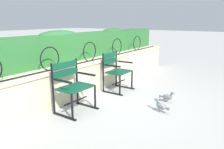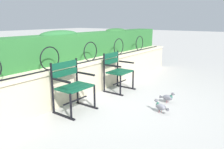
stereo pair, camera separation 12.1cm
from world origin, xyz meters
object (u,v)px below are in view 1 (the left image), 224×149
object	(u,v)px
park_chair_right	(116,70)
pigeon_far_side	(167,97)
park_chair_left	(72,85)
pigeon_near_chairs	(161,106)

from	to	relation	value
park_chair_right	pigeon_far_side	xyz separation A→B (m)	(-0.09, -1.25, -0.35)
park_chair_left	park_chair_right	world-z (taller)	park_chair_left
park_chair_right	pigeon_near_chairs	world-z (taller)	park_chair_right
park_chair_left	park_chair_right	distance (m)	1.41
park_chair_right	pigeon_far_side	world-z (taller)	park_chair_right
park_chair_right	pigeon_far_side	size ratio (longest dim) A/B	2.97
park_chair_left	pigeon_near_chairs	bearing A→B (deg)	-58.53
park_chair_left	pigeon_near_chairs	distance (m)	1.59
pigeon_near_chairs	pigeon_far_side	world-z (taller)	same
park_chair_right	pigeon_near_chairs	size ratio (longest dim) A/B	2.98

